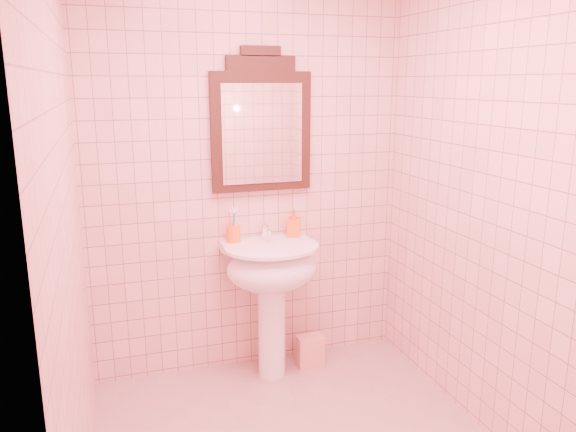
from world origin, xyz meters
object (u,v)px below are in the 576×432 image
object	(u,v)px
toothbrush_cup	(234,234)
mirror	(261,126)
towel	(310,351)
pedestal_sink	(272,277)
soap_dispenser	(294,223)

from	to	relation	value
toothbrush_cup	mirror	bearing A→B (deg)	15.93
toothbrush_cup	towel	world-z (taller)	toothbrush_cup
pedestal_sink	towel	world-z (taller)	pedestal_sink
towel	mirror	bearing A→B (deg)	148.86
pedestal_sink	mirror	xyz separation A→B (m)	(0.00, 0.20, 0.91)
pedestal_sink	toothbrush_cup	world-z (taller)	toothbrush_cup
toothbrush_cup	soap_dispenser	bearing A→B (deg)	1.18
soap_dispenser	toothbrush_cup	bearing A→B (deg)	-156.12
towel	soap_dispenser	bearing A→B (deg)	123.80
pedestal_sink	mirror	world-z (taller)	mirror
pedestal_sink	towel	xyz separation A→B (m)	(0.27, 0.04, -0.56)
mirror	soap_dispenser	bearing A→B (deg)	-14.22
soap_dispenser	towel	bearing A→B (deg)	-33.50
soap_dispenser	towel	world-z (taller)	soap_dispenser
pedestal_sink	mirror	bearing A→B (deg)	90.00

